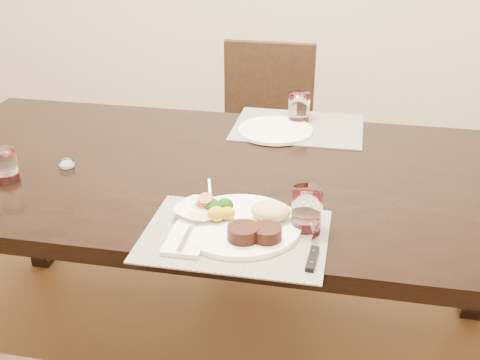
% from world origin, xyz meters
% --- Properties ---
extents(ground_plane, '(4.50, 4.50, 0.00)m').
position_xyz_m(ground_plane, '(0.00, 0.00, 0.00)').
color(ground_plane, '#442E16').
rests_on(ground_plane, ground).
extents(dining_table, '(2.00, 1.00, 0.75)m').
position_xyz_m(dining_table, '(0.00, 0.00, 0.67)').
color(dining_table, black).
rests_on(dining_table, ground).
extents(chair_far, '(0.42, 0.42, 0.90)m').
position_xyz_m(chair_far, '(0.00, 0.93, 0.50)').
color(chair_far, black).
rests_on(chair_far, ground).
extents(placemat_near, '(0.46, 0.34, 0.00)m').
position_xyz_m(placemat_near, '(0.13, -0.38, 0.75)').
color(placemat_near, gray).
rests_on(placemat_near, dining_table).
extents(placemat_far, '(0.46, 0.34, 0.00)m').
position_xyz_m(placemat_far, '(0.20, 0.39, 0.75)').
color(placemat_far, gray).
rests_on(placemat_far, dining_table).
extents(dinner_plate, '(0.31, 0.31, 0.06)m').
position_xyz_m(dinner_plate, '(0.15, -0.34, 0.77)').
color(dinner_plate, white).
rests_on(dinner_plate, placemat_near).
extents(napkin_fork, '(0.10, 0.17, 0.02)m').
position_xyz_m(napkin_fork, '(0.02, -0.42, 0.76)').
color(napkin_fork, silver).
rests_on(napkin_fork, placemat_near).
extents(steak_knife, '(0.03, 0.23, 0.01)m').
position_xyz_m(steak_knife, '(0.33, -0.43, 0.76)').
color(steak_knife, silver).
rests_on(steak_knife, placemat_near).
extents(cracker_bowl, '(0.16, 0.16, 0.06)m').
position_xyz_m(cracker_bowl, '(0.02, -0.31, 0.77)').
color(cracker_bowl, white).
rests_on(cracker_bowl, placemat_near).
extents(sauce_ramekin, '(0.09, 0.14, 0.07)m').
position_xyz_m(sauce_ramekin, '(0.04, -0.31, 0.77)').
color(sauce_ramekin, white).
rests_on(sauce_ramekin, placemat_near).
extents(wine_glass_near, '(0.08, 0.08, 0.11)m').
position_xyz_m(wine_glass_near, '(0.30, -0.31, 0.80)').
color(wine_glass_near, silver).
rests_on(wine_glass_near, placemat_near).
extents(far_plate, '(0.26, 0.26, 0.01)m').
position_xyz_m(far_plate, '(0.13, 0.33, 0.76)').
color(far_plate, white).
rests_on(far_plate, placemat_far).
extents(wine_glass_far, '(0.08, 0.08, 0.11)m').
position_xyz_m(wine_glass_far, '(0.20, 0.45, 0.80)').
color(wine_glass_far, silver).
rests_on(wine_glass_far, placemat_far).
extents(wine_glass_side, '(0.07, 0.07, 0.10)m').
position_xyz_m(wine_glass_side, '(-0.60, -0.20, 0.79)').
color(wine_glass_side, silver).
rests_on(wine_glass_side, dining_table).
extents(salt_cellar, '(0.05, 0.05, 0.02)m').
position_xyz_m(salt_cellar, '(-0.46, -0.08, 0.76)').
color(salt_cellar, silver).
rests_on(salt_cellar, dining_table).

